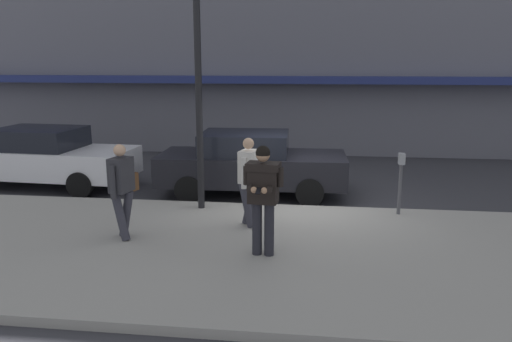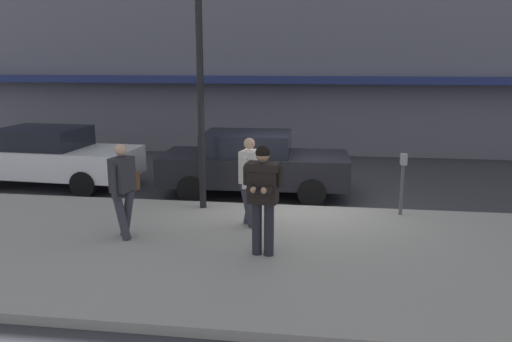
# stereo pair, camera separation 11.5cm
# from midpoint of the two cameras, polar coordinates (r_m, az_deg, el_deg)

# --- Properties ---
(ground_plane) EXTENTS (80.00, 80.00, 0.00)m
(ground_plane) POSITION_cam_midpoint_polar(r_m,az_deg,el_deg) (11.21, 4.16, -4.28)
(ground_plane) COLOR #333338
(sidewalk) EXTENTS (32.00, 5.30, 0.14)m
(sidewalk) POSITION_cam_midpoint_polar(r_m,az_deg,el_deg) (8.50, 10.00, -9.55)
(sidewalk) COLOR #99968E
(sidewalk) RESTS_ON ground
(curb_paint_line) EXTENTS (28.00, 0.12, 0.01)m
(curb_paint_line) POSITION_cam_midpoint_polar(r_m,az_deg,el_deg) (11.26, 9.28, -4.33)
(curb_paint_line) COLOR silver
(curb_paint_line) RESTS_ON ground
(parked_sedan_near) EXTENTS (4.60, 2.13, 1.54)m
(parked_sedan_near) POSITION_cam_midpoint_polar(r_m,az_deg,el_deg) (14.06, -23.17, 1.50)
(parked_sedan_near) COLOR silver
(parked_sedan_near) RESTS_ON ground
(parked_sedan_mid) EXTENTS (4.55, 2.03, 1.54)m
(parked_sedan_mid) POSITION_cam_midpoint_polar(r_m,az_deg,el_deg) (12.14, -0.89, 0.91)
(parked_sedan_mid) COLOR black
(parked_sedan_mid) RESTS_ON ground
(man_texting_on_phone) EXTENTS (0.65, 0.61, 1.81)m
(man_texting_on_phone) POSITION_cam_midpoint_polar(r_m,az_deg,el_deg) (7.89, 0.39, -2.04)
(man_texting_on_phone) COLOR #23232B
(man_texting_on_phone) RESTS_ON sidewalk
(pedestrian_in_light_coat) EXTENTS (0.39, 0.59, 1.70)m
(pedestrian_in_light_coat) POSITION_cam_midpoint_polar(r_m,az_deg,el_deg) (9.36, -1.22, -0.62)
(pedestrian_in_light_coat) COLOR #33333D
(pedestrian_in_light_coat) RESTS_ON sidewalk
(pedestrian_with_bag) EXTENTS (0.39, 0.71, 1.70)m
(pedestrian_with_bag) POSITION_cam_midpoint_polar(r_m,az_deg,el_deg) (9.02, -15.38, -1.59)
(pedestrian_with_bag) COLOR #33333D
(pedestrian_with_bag) RESTS_ON sidewalk
(street_lamp_post) EXTENTS (0.36, 0.36, 4.88)m
(street_lamp_post) POSITION_cam_midpoint_polar(r_m,az_deg,el_deg) (10.37, -6.97, 11.91)
(street_lamp_post) COLOR black
(street_lamp_post) RESTS_ON sidewalk
(parking_meter) EXTENTS (0.12, 0.18, 1.27)m
(parking_meter) POSITION_cam_midpoint_polar(r_m,az_deg,el_deg) (10.50, 15.91, -0.42)
(parking_meter) COLOR #4C4C51
(parking_meter) RESTS_ON sidewalk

